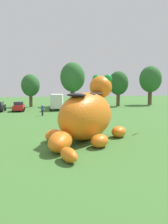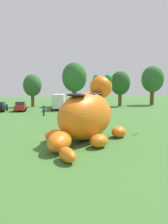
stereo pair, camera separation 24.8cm
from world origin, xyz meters
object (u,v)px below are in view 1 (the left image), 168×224
giant_inflatable_creature (87,115)px  box_truck (57,101)px  car_red (19,106)px  spectator_mid_field (81,111)px  spectator_near_inflatable (42,110)px

giant_inflatable_creature → box_truck: size_ratio=1.54×
car_red → spectator_mid_field: bearing=-45.1°
box_truck → spectator_near_inflatable: size_ratio=3.89×
car_red → box_truck: 7.12m
giant_inflatable_creature → spectator_near_inflatable: size_ratio=6.00×
giant_inflatable_creature → car_red: 24.59m
box_truck → spectator_mid_field: box_truck is taller
spectator_near_inflatable → giant_inflatable_creature: bearing=-79.7°
spectator_mid_field → car_red: bearing=134.9°
spectator_mid_field → spectator_near_inflatable: bearing=158.6°
car_red → spectator_near_inflatable: size_ratio=2.44×
car_red → giant_inflatable_creature: bearing=-73.9°
car_red → box_truck: (6.98, 1.19, 0.74)m
car_red → box_truck: bearing=9.7°
box_truck → giant_inflatable_creature: bearing=-90.4°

